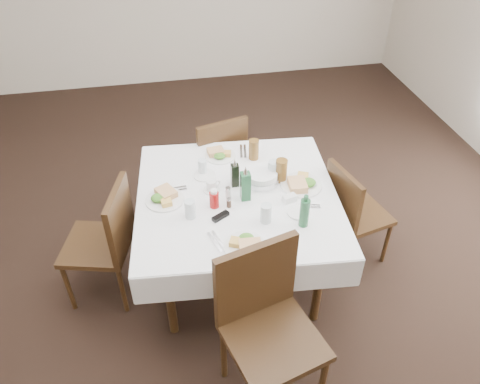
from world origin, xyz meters
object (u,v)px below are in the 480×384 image
(chair_south, at_px, (265,317))
(chair_west, at_px, (108,237))
(water_e, at_px, (274,170))
(water_w, at_px, (190,209))
(oil_cruet_green, at_px, (245,185))
(coffee_mug, at_px, (212,186))
(water_n, at_px, (202,167))
(dining_table, at_px, (237,204))
(oil_cruet_dark, at_px, (235,174))
(chair_east, at_px, (351,210))
(water_s, at_px, (266,213))
(chair_north, at_px, (218,157))
(bread_basket, at_px, (261,177))
(ketchup_bottle, at_px, (214,199))
(green_bottle, at_px, (304,212))

(chair_south, relative_size, chair_west, 1.11)
(water_e, xyz_separation_m, water_w, (-0.62, -0.30, -0.01))
(oil_cruet_green, bearing_deg, coffee_mug, 148.10)
(water_n, relative_size, water_w, 0.86)
(chair_south, bearing_deg, chair_west, 134.90)
(dining_table, bearing_deg, oil_cruet_dark, 88.19)
(chair_east, distance_m, water_s, 0.86)
(chair_north, relative_size, water_n, 8.24)
(water_s, bearing_deg, oil_cruet_green, 108.00)
(water_e, distance_m, oil_cruet_dark, 0.28)
(coffee_mug, bearing_deg, water_w, -125.23)
(chair_west, relative_size, water_s, 7.13)
(water_w, bearing_deg, chair_south, -65.92)
(water_n, bearing_deg, water_s, -61.39)
(chair_north, relative_size, oil_cruet_green, 3.48)
(chair_north, xyz_separation_m, water_n, (-0.19, -0.53, 0.30))
(water_w, bearing_deg, coffee_mug, 54.77)
(chair_west, relative_size, bread_basket, 3.70)
(chair_east, height_order, water_n, water_n)
(chair_south, relative_size, water_e, 7.24)
(chair_south, relative_size, ketchup_bottle, 7.70)
(oil_cruet_green, distance_m, ketchup_bottle, 0.22)
(oil_cruet_green, bearing_deg, dining_table, 131.16)
(water_w, bearing_deg, oil_cruet_green, 16.88)
(chair_south, xyz_separation_m, ketchup_bottle, (-0.16, 0.79, 0.23))
(dining_table, bearing_deg, water_s, -67.30)
(ketchup_bottle, bearing_deg, chair_south, -78.73)
(chair_east, relative_size, water_e, 5.98)
(chair_north, distance_m, green_bottle, 1.29)
(water_s, xyz_separation_m, green_bottle, (0.22, -0.08, 0.04))
(chair_east, relative_size, oil_cruet_dark, 3.97)
(water_w, bearing_deg, chair_west, 163.52)
(ketchup_bottle, bearing_deg, chair_east, 4.97)
(chair_south, distance_m, bread_basket, 1.04)
(dining_table, relative_size, chair_north, 1.60)
(chair_north, relative_size, chair_south, 0.88)
(ketchup_bottle, bearing_deg, water_n, 94.01)
(water_n, relative_size, ketchup_bottle, 0.83)
(chair_east, distance_m, oil_cruet_dark, 0.93)
(chair_south, bearing_deg, water_e, 73.81)
(chair_south, xyz_separation_m, water_w, (-0.32, 0.72, 0.24))
(water_e, bearing_deg, water_w, -154.20)
(water_s, distance_m, oil_cruet_green, 0.26)
(oil_cruet_green, xyz_separation_m, green_bottle, (0.30, -0.32, -0.01))
(chair_east, relative_size, water_w, 6.64)
(water_n, height_order, oil_cruet_green, oil_cruet_green)
(chair_west, xyz_separation_m, water_n, (0.70, 0.29, 0.29))
(chair_west, bearing_deg, water_s, -16.33)
(water_w, bearing_deg, ketchup_bottle, 24.04)
(coffee_mug, bearing_deg, water_s, -52.67)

